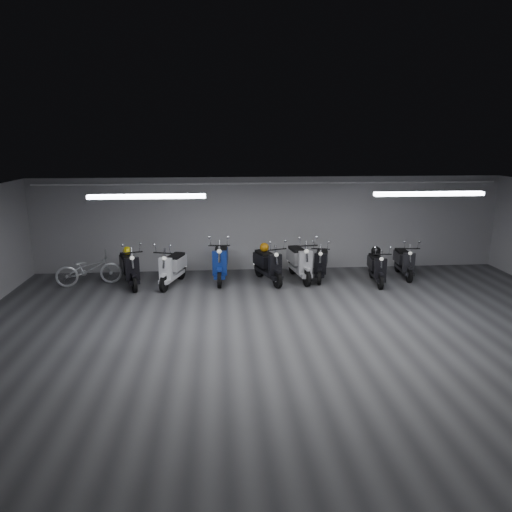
{
  "coord_description": "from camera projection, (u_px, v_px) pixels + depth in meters",
  "views": [
    {
      "loc": [
        -1.53,
        -8.83,
        3.92
      ],
      "look_at": [
        -0.63,
        2.5,
        1.05
      ],
      "focal_mm": 33.02,
      "sensor_mm": 36.0,
      "label": 1
    }
  ],
  "objects": [
    {
      "name": "scooter_7",
      "position": [
        321.0,
        258.0,
        13.28
      ],
      "size": [
        0.99,
        1.76,
        1.24
      ],
      "primitive_type": null,
      "rotation": [
        0.0,
        0.0,
        -0.28
      ],
      "color": "black",
      "rests_on": "floor"
    },
    {
      "name": "fluor_strip_left",
      "position": [
        147.0,
        197.0,
        9.67
      ],
      "size": [
        2.4,
        0.18,
        0.08
      ],
      "primitive_type": "cube",
      "color": "white",
      "rests_on": "ceiling"
    },
    {
      "name": "helmet_2",
      "position": [
        376.0,
        251.0,
        13.01
      ],
      "size": [
        0.27,
        0.27,
        0.27
      ],
      "primitive_type": "sphere",
      "color": "black",
      "rests_on": "scooter_8"
    },
    {
      "name": "scooter_1",
      "position": [
        129.0,
        262.0,
        12.62
      ],
      "size": [
        1.16,
        1.87,
        1.32
      ],
      "primitive_type": null,
      "rotation": [
        0.0,
        0.0,
        0.34
      ],
      "color": "black",
      "rests_on": "floor"
    },
    {
      "name": "ceiling",
      "position": [
        299.0,
        198.0,
        8.92
      ],
      "size": [
        14.0,
        10.0,
        0.01
      ],
      "primitive_type": "cube",
      "color": "gray",
      "rests_on": "ground"
    },
    {
      "name": "back_wall",
      "position": [
        270.0,
        224.0,
        14.1
      ],
      "size": [
        14.0,
        0.01,
        2.8
      ],
      "primitive_type": "cube",
      "color": "#959598",
      "rests_on": "ground"
    },
    {
      "name": "scooter_4",
      "position": [
        221.0,
        256.0,
        13.07
      ],
      "size": [
        0.76,
        1.97,
        1.44
      ],
      "primitive_type": null,
      "rotation": [
        0.0,
        0.0,
        -0.06
      ],
      "color": "navy",
      "rests_on": "floor"
    },
    {
      "name": "front_wall",
      "position": [
        386.0,
        413.0,
        4.43
      ],
      "size": [
        14.0,
        0.01,
        2.8
      ],
      "primitive_type": "cube",
      "color": "#959598",
      "rests_on": "ground"
    },
    {
      "name": "floor",
      "position": [
        296.0,
        335.0,
        9.61
      ],
      "size": [
        14.0,
        10.0,
        0.01
      ],
      "primitive_type": "cube",
      "color": "#39393B",
      "rests_on": "ground"
    },
    {
      "name": "conduit",
      "position": [
        271.0,
        183.0,
        13.72
      ],
      "size": [
        13.6,
        0.05,
        0.05
      ],
      "primitive_type": "cylinder",
      "rotation": [
        0.0,
        1.57,
        0.0
      ],
      "color": "white",
      "rests_on": "back_wall"
    },
    {
      "name": "fluor_strip_right",
      "position": [
        429.0,
        194.0,
        10.14
      ],
      "size": [
        2.4,
        0.18,
        0.08
      ],
      "primitive_type": "cube",
      "color": "white",
      "rests_on": "ceiling"
    },
    {
      "name": "scooter_9",
      "position": [
        404.0,
        257.0,
        13.45
      ],
      "size": [
        0.66,
        1.65,
        1.2
      ],
      "primitive_type": null,
      "rotation": [
        0.0,
        0.0,
        -0.08
      ],
      "color": "black",
      "rests_on": "floor"
    },
    {
      "name": "scooter_5",
      "position": [
        268.0,
        259.0,
        12.97
      ],
      "size": [
        1.14,
        1.86,
        1.31
      ],
      "primitive_type": null,
      "rotation": [
        0.0,
        0.0,
        0.34
      ],
      "color": "black",
      "rests_on": "floor"
    },
    {
      "name": "scooter_8",
      "position": [
        377.0,
        263.0,
        12.87
      ],
      "size": [
        0.7,
        1.64,
        1.19
      ],
      "primitive_type": null,
      "rotation": [
        0.0,
        0.0,
        -0.11
      ],
      "color": "black",
      "rests_on": "floor"
    },
    {
      "name": "bicycle",
      "position": [
        89.0,
        265.0,
        12.74
      ],
      "size": [
        1.81,
        1.02,
        1.11
      ],
      "primitive_type": "imported",
      "rotation": [
        0.0,
        0.0,
        1.83
      ],
      "color": "silver",
      "rests_on": "floor"
    },
    {
      "name": "helmet_0",
      "position": [
        127.0,
        251.0,
        12.77
      ],
      "size": [
        0.23,
        0.23,
        0.23
      ],
      "primitive_type": "sphere",
      "color": "yellow",
      "rests_on": "scooter_1"
    },
    {
      "name": "helmet_1",
      "position": [
        264.0,
        247.0,
        13.12
      ],
      "size": [
        0.26,
        0.26,
        0.26
      ],
      "primitive_type": "sphere",
      "color": "#BB700B",
      "rests_on": "scooter_5"
    },
    {
      "name": "scooter_2",
      "position": [
        172.0,
        262.0,
        12.68
      ],
      "size": [
        1.08,
        1.83,
        1.29
      ],
      "primitive_type": null,
      "rotation": [
        0.0,
        0.0,
        -0.31
      ],
      "color": "silver",
      "rests_on": "floor"
    },
    {
      "name": "scooter_6",
      "position": [
        300.0,
        256.0,
        13.17
      ],
      "size": [
        0.91,
        1.95,
        1.4
      ],
      "primitive_type": null,
      "rotation": [
        0.0,
        0.0,
        0.16
      ],
      "color": "#AFAEB3",
      "rests_on": "floor"
    }
  ]
}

